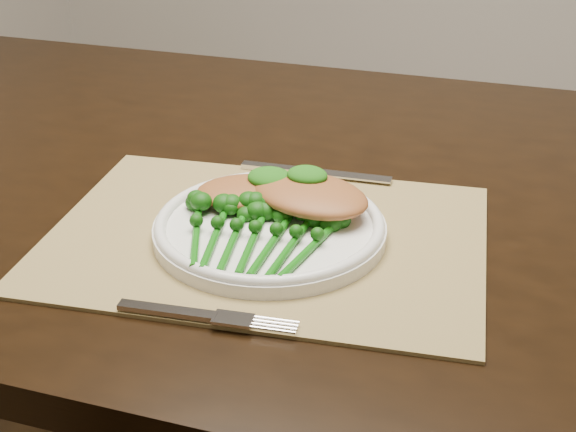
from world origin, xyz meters
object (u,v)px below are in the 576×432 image
at_px(dining_table, 275,403).
at_px(chicken_fillet_left, 248,192).
at_px(placemat, 266,237).
at_px(dinner_plate, 270,227).
at_px(broccolini_bundle, 252,243).

relative_size(dining_table, chicken_fillet_left, 14.39).
distance_m(dining_table, placemat, 0.41).
height_order(placemat, dinner_plate, dinner_plate).
distance_m(dinner_plate, chicken_fillet_left, 0.06).
relative_size(placemat, chicken_fillet_left, 3.95).
distance_m(dining_table, dinner_plate, 0.42).
bearing_deg(dinner_plate, placemat, -170.58).
relative_size(dinner_plate, chicken_fillet_left, 2.12).
xyz_separation_m(dinner_plate, chicken_fillet_left, (-0.04, 0.04, 0.02)).
bearing_deg(placemat, dining_table, 101.07).
relative_size(placemat, broccolini_bundle, 2.54).
xyz_separation_m(dining_table, dinner_plate, (0.07, -0.15, 0.39)).
bearing_deg(dinner_plate, dining_table, 113.64).
relative_size(dining_table, placemat, 3.65).
bearing_deg(dining_table, broccolini_bundle, -77.06).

